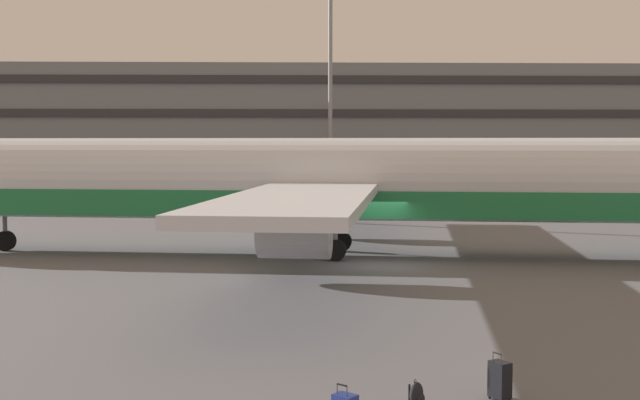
{
  "coord_description": "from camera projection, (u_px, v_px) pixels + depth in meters",
  "views": [
    {
      "loc": [
        -3.27,
        -32.23,
        4.88
      ],
      "look_at": [
        -2.47,
        -5.46,
        3.0
      ],
      "focal_mm": 45.67,
      "sensor_mm": 36.0,
      "label": 1
    }
  ],
  "objects": [
    {
      "name": "backpack_black",
      "position": [
        417.0,
        395.0,
        15.03
      ],
      "size": [
        0.39,
        0.4,
        0.52
      ],
      "color": "black",
      "rests_on": "ground_plane"
    },
    {
      "name": "ground_plane",
      "position": [
        378.0,
        265.0,
        32.58
      ],
      "size": [
        600.0,
        600.0,
        0.0
      ],
      "primitive_type": "plane",
      "color": "#5B5B60"
    },
    {
      "name": "airliner",
      "position": [
        315.0,
        183.0,
        35.08
      ],
      "size": [
        41.94,
        34.2,
        10.41
      ],
      "color": "silver",
      "rests_on": "ground_plane"
    },
    {
      "name": "light_mast_left",
      "position": [
        330.0,
        54.0,
        68.28
      ],
      "size": [
        1.8,
        0.5,
        21.27
      ],
      "color": "gray",
      "rests_on": "ground_plane"
    },
    {
      "name": "terminal_structure",
      "position": [
        329.0,
        131.0,
        80.41
      ],
      "size": [
        165.21,
        14.4,
        12.1
      ],
      "color": "slate",
      "rests_on": "ground_plane"
    },
    {
      "name": "suitcase_upright",
      "position": [
        500.0,
        379.0,
        15.44
      ],
      "size": [
        0.43,
        0.47,
        0.92
      ],
      "color": "black",
      "rests_on": "ground_plane"
    }
  ]
}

